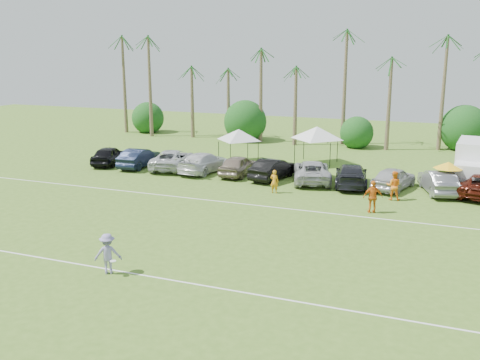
% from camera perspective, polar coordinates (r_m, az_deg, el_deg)
% --- Properties ---
extents(ground, '(120.00, 120.00, 0.00)m').
position_cam_1_polar(ground, '(23.97, -18.34, -10.50)').
color(ground, '#486D20').
rests_on(ground, ground).
extents(field_lines, '(80.00, 12.10, 0.01)m').
position_cam_1_polar(field_lines, '(30.07, -8.65, -4.98)').
color(field_lines, white).
rests_on(field_lines, ground).
extents(palm_tree_0, '(2.40, 2.40, 8.90)m').
position_cam_1_polar(palm_tree_0, '(65.68, -12.64, 11.52)').
color(palm_tree_0, brown).
rests_on(palm_tree_0, ground).
extents(palm_tree_1, '(2.40, 2.40, 9.90)m').
position_cam_1_polar(palm_tree_1, '(63.02, -8.81, 12.40)').
color(palm_tree_1, brown).
rests_on(palm_tree_1, ground).
extents(palm_tree_2, '(2.40, 2.40, 10.90)m').
position_cam_1_polar(palm_tree_2, '(60.67, -4.63, 13.29)').
color(palm_tree_2, brown).
rests_on(palm_tree_2, ground).
extents(palm_tree_3, '(2.40, 2.40, 11.90)m').
position_cam_1_polar(palm_tree_3, '(59.04, -1.04, 14.14)').
color(palm_tree_3, brown).
rests_on(palm_tree_3, ground).
extents(palm_tree_4, '(2.40, 2.40, 8.90)m').
position_cam_1_polar(palm_tree_4, '(57.67, 2.72, 11.58)').
color(palm_tree_4, brown).
rests_on(palm_tree_4, ground).
extents(palm_tree_5, '(2.40, 2.40, 9.90)m').
position_cam_1_polar(palm_tree_5, '(56.49, 6.67, 12.35)').
color(palm_tree_5, brown).
rests_on(palm_tree_5, ground).
extents(palm_tree_6, '(2.40, 2.40, 10.90)m').
position_cam_1_polar(palm_tree_6, '(55.59, 10.79, 13.07)').
color(palm_tree_6, brown).
rests_on(palm_tree_6, ground).
extents(palm_tree_7, '(2.40, 2.40, 11.90)m').
position_cam_1_polar(palm_tree_7, '(54.98, 15.04, 13.74)').
color(palm_tree_7, brown).
rests_on(palm_tree_7, ground).
extents(palm_tree_8, '(2.40, 2.40, 8.90)m').
position_cam_1_polar(palm_tree_8, '(54.66, 20.17, 10.67)').
color(palm_tree_8, brown).
rests_on(palm_tree_8, ground).
extents(bush_tree_0, '(4.00, 4.00, 4.00)m').
position_cam_1_polar(bush_tree_0, '(65.34, -9.69, 6.64)').
color(bush_tree_0, brown).
rests_on(bush_tree_0, ground).
extents(bush_tree_1, '(4.00, 4.00, 4.00)m').
position_cam_1_polar(bush_tree_1, '(59.74, 1.14, 6.19)').
color(bush_tree_1, brown).
rests_on(bush_tree_1, ground).
extents(bush_tree_2, '(4.00, 4.00, 4.00)m').
position_cam_1_polar(bush_tree_2, '(56.76, 12.64, 5.47)').
color(bush_tree_2, brown).
rests_on(bush_tree_2, ground).
extents(bush_tree_3, '(4.00, 4.00, 4.00)m').
position_cam_1_polar(bush_tree_3, '(56.15, 22.79, 4.65)').
color(bush_tree_3, brown).
rests_on(bush_tree_3, ground).
extents(sideline_player_a, '(0.60, 0.40, 1.61)m').
position_cam_1_polar(sideline_player_a, '(36.62, 3.69, -0.17)').
color(sideline_player_a, orange).
rests_on(sideline_player_a, ground).
extents(sideline_player_b, '(0.99, 0.80, 1.93)m').
position_cam_1_polar(sideline_player_b, '(36.23, 16.06, -0.58)').
color(sideline_player_b, orange).
rests_on(sideline_player_b, ground).
extents(sideline_player_c, '(1.26, 0.88, 1.99)m').
position_cam_1_polar(sideline_player_c, '(33.02, 14.00, -1.75)').
color(sideline_player_c, orange).
rests_on(sideline_player_c, ground).
extents(box_truck, '(2.89, 6.42, 3.21)m').
position_cam_1_polar(box_truck, '(41.80, 23.71, 1.71)').
color(box_truck, white).
rests_on(box_truck, ground).
extents(canopy_tent_left, '(4.15, 4.15, 3.36)m').
position_cam_1_polar(canopy_tent_left, '(46.66, -0.13, 5.44)').
color(canopy_tent_left, black).
rests_on(canopy_tent_left, ground).
extents(canopy_tent_right, '(4.66, 4.66, 3.77)m').
position_cam_1_polar(canopy_tent_right, '(46.24, 8.24, 5.67)').
color(canopy_tent_right, black).
rests_on(canopy_tent_right, ground).
extents(market_umbrella, '(1.99, 1.99, 2.21)m').
position_cam_1_polar(market_umbrella, '(38.81, 21.35, 1.48)').
color(market_umbrella, black).
rests_on(market_umbrella, ground).
extents(frisbee_player, '(1.36, 1.16, 1.82)m').
position_cam_1_polar(frisbee_player, '(24.19, -13.92, -7.63)').
color(frisbee_player, '#8A81B7').
rests_on(frisbee_player, ground).
extents(parked_car_0, '(2.89, 4.98, 1.59)m').
position_cam_1_polar(parked_car_0, '(47.16, -13.78, 2.57)').
color(parked_car_0, black).
rests_on(parked_car_0, ground).
extents(parked_car_1, '(1.94, 4.92, 1.59)m').
position_cam_1_polar(parked_car_1, '(45.59, -10.71, 2.35)').
color(parked_car_1, black).
rests_on(parked_car_1, ground).
extents(parked_car_2, '(3.69, 6.13, 1.59)m').
position_cam_1_polar(parked_car_2, '(44.50, -7.17, 2.21)').
color(parked_car_2, '#B6B8BA').
rests_on(parked_car_2, ground).
extents(parked_car_3, '(2.85, 5.71, 1.59)m').
position_cam_1_polar(parked_car_3, '(42.99, -3.85, 1.88)').
color(parked_car_3, silver).
rests_on(parked_car_3, ground).
extents(parked_car_4, '(1.95, 4.70, 1.59)m').
position_cam_1_polar(parked_car_4, '(41.85, -0.18, 1.59)').
color(parked_car_4, gray).
rests_on(parked_car_4, ground).
extents(parked_car_5, '(2.57, 5.07, 1.59)m').
position_cam_1_polar(parked_car_5, '(40.62, 3.54, 1.20)').
color(parked_car_5, black).
rests_on(parked_car_5, ground).
extents(parked_car_6, '(4.12, 6.24, 1.59)m').
position_cam_1_polar(parked_car_6, '(40.10, 7.67, 0.94)').
color(parked_car_6, '#ADADAE').
rests_on(parked_car_6, ground).
extents(parked_car_7, '(3.15, 5.79, 1.59)m').
position_cam_1_polar(parked_car_7, '(39.36, 11.78, 0.53)').
color(parked_car_7, black).
rests_on(parked_car_7, ground).
extents(parked_car_8, '(3.10, 5.01, 1.59)m').
position_cam_1_polar(parked_car_8, '(39.07, 16.06, 0.18)').
color(parked_car_8, '#B3B3B3').
rests_on(parked_car_8, ground).
extents(parked_car_9, '(2.98, 5.11, 1.59)m').
position_cam_1_polar(parked_car_9, '(39.00, 20.37, -0.17)').
color(parked_car_9, slate).
rests_on(parked_car_9, ground).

